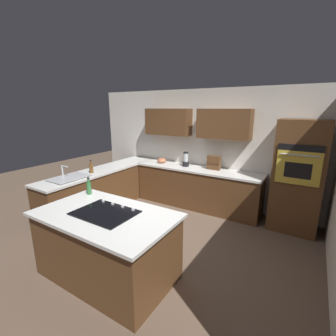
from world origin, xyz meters
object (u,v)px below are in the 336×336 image
object	(u,v)px
blender	(186,160)
dish_soap_bottle	(91,168)
oil_bottle	(89,188)
wall_oven	(298,177)
sink_unit	(69,177)
mixing_bowl	(162,160)
spice_rack	(214,163)
cooktop	(105,212)

from	to	relation	value
blender	dish_soap_bottle	size ratio (longest dim) A/B	1.20
blender	oil_bottle	world-z (taller)	blender
blender	dish_soap_bottle	distance (m)	2.05
wall_oven	sink_unit	bearing A→B (deg)	28.17
mixing_bowl	oil_bottle	distance (m)	2.38
oil_bottle	mixing_bowl	bearing A→B (deg)	-84.84
spice_rack	sink_unit	bearing A→B (deg)	44.66
mixing_bowl	oil_bottle	bearing A→B (deg)	95.16
wall_oven	spice_rack	distance (m)	1.60
sink_unit	oil_bottle	size ratio (longest dim) A/B	2.63
blender	mixing_bowl	xyz separation A→B (m)	(0.65, 0.00, -0.08)
cooktop	oil_bottle	xyz separation A→B (m)	(0.71, -0.36, 0.10)
mixing_bowl	spice_rack	xyz separation A→B (m)	(-1.30, -0.05, 0.09)
sink_unit	blender	size ratio (longest dim) A/B	2.14
wall_oven	sink_unit	world-z (taller)	wall_oven
blender	oil_bottle	distance (m)	2.41
spice_rack	dish_soap_bottle	xyz separation A→B (m)	(2.02, 1.57, -0.04)
sink_unit	blender	bearing A→B (deg)	-125.50
blender	mixing_bowl	world-z (taller)	blender
wall_oven	dish_soap_bottle	bearing A→B (deg)	22.37
dish_soap_bottle	sink_unit	bearing A→B (deg)	83.05
oil_bottle	spice_rack	bearing A→B (deg)	-114.13
wall_oven	dish_soap_bottle	size ratio (longest dim) A/B	7.37
spice_rack	mixing_bowl	bearing A→B (deg)	2.25
sink_unit	dish_soap_bottle	size ratio (longest dim) A/B	2.57
wall_oven	mixing_bowl	xyz separation A→B (m)	(2.90, -0.03, -0.05)
mixing_bowl	dish_soap_bottle	bearing A→B (deg)	64.70
wall_oven	sink_unit	distance (m)	4.17
dish_soap_bottle	spice_rack	bearing A→B (deg)	-142.07
spice_rack	oil_bottle	world-z (taller)	spice_rack
spice_rack	wall_oven	bearing A→B (deg)	176.99
wall_oven	cooktop	world-z (taller)	wall_oven
spice_rack	oil_bottle	bearing A→B (deg)	65.87
cooktop	blender	size ratio (longest dim) A/B	2.32
dish_soap_bottle	oil_bottle	bearing A→B (deg)	137.74
cooktop	mixing_bowl	world-z (taller)	mixing_bowl
mixing_bowl	oil_bottle	size ratio (longest dim) A/B	0.80
sink_unit	cooktop	xyz separation A→B (m)	(-1.70, 0.72, -0.01)
oil_bottle	cooktop	bearing A→B (deg)	153.41
sink_unit	mixing_bowl	distance (m)	2.15
blender	dish_soap_bottle	bearing A→B (deg)	48.03
blender	mixing_bowl	bearing A→B (deg)	0.00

